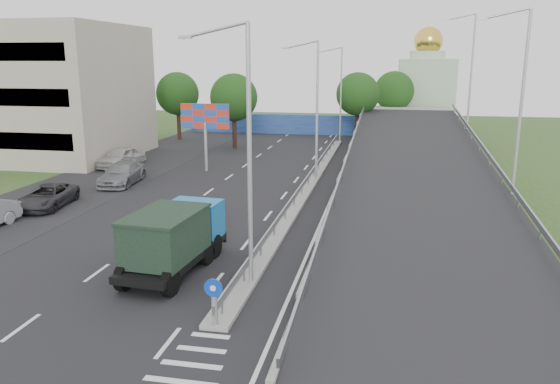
% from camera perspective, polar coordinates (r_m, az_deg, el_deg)
% --- Properties ---
extents(ground, '(160.00, 160.00, 0.00)m').
position_cam_1_polar(ground, '(17.35, -9.10, -17.33)').
color(ground, '#2D4C1E').
rests_on(ground, ground).
extents(road_surface, '(26.00, 90.00, 0.04)m').
position_cam_1_polar(road_surface, '(36.03, -2.69, -0.65)').
color(road_surface, black).
rests_on(road_surface, ground).
extents(parking_strip, '(8.00, 90.00, 0.05)m').
position_cam_1_polar(parking_strip, '(41.06, -20.59, 0.25)').
color(parking_strip, black).
rests_on(parking_strip, ground).
extents(median, '(1.00, 44.00, 0.20)m').
position_cam_1_polar(median, '(39.27, 2.96, 0.69)').
color(median, gray).
rests_on(median, ground).
extents(overpass_ramp, '(10.00, 50.00, 3.50)m').
position_cam_1_polar(overpass_ramp, '(38.61, 14.09, 2.58)').
color(overpass_ramp, gray).
rests_on(overpass_ramp, ground).
extents(median_guardrail, '(0.09, 44.00, 0.71)m').
position_cam_1_polar(median_guardrail, '(39.13, 2.98, 1.62)').
color(median_guardrail, gray).
rests_on(median_guardrail, median).
extents(sign_bollard, '(0.64, 0.23, 1.67)m').
position_cam_1_polar(sign_bollard, '(18.68, -6.89, -11.30)').
color(sign_bollard, black).
rests_on(sign_bollard, median).
extents(lamp_post_near, '(2.74, 0.18, 10.08)m').
position_cam_1_polar(lamp_post_near, '(20.81, -3.73, 5.12)').
color(lamp_post_near, '#B2B5B7').
rests_on(lamp_post_near, median).
extents(lamp_post_mid, '(2.74, 0.18, 10.08)m').
position_cam_1_polar(lamp_post_mid, '(40.36, 3.63, 9.24)').
color(lamp_post_mid, '#B2B5B7').
rests_on(lamp_post_mid, median).
extents(lamp_post_far, '(2.74, 0.18, 10.08)m').
position_cam_1_polar(lamp_post_far, '(60.20, 6.21, 10.62)').
color(lamp_post_far, '#B2B5B7').
rests_on(lamp_post_far, median).
extents(beige_building, '(24.00, 14.00, 12.00)m').
position_cam_1_polar(beige_building, '(58.04, -26.84, 9.35)').
color(beige_building, '#A89E8D').
rests_on(beige_building, ground).
extents(blue_wall, '(30.00, 0.50, 2.40)m').
position_cam_1_polar(blue_wall, '(67.00, 3.04, 7.03)').
color(blue_wall, navy).
rests_on(blue_wall, ground).
extents(church, '(7.00, 7.00, 13.80)m').
position_cam_1_polar(church, '(74.12, 14.96, 10.41)').
color(church, '#B2CCAD').
rests_on(church, ground).
extents(billboard, '(4.00, 0.24, 5.50)m').
position_cam_1_polar(billboard, '(44.55, -7.84, 7.45)').
color(billboard, '#B2B5B7').
rests_on(billboard, ground).
extents(tree_left_mid, '(4.80, 4.80, 7.60)m').
position_cam_1_polar(tree_left_mid, '(56.17, -4.85, 9.80)').
color(tree_left_mid, black).
rests_on(tree_left_mid, ground).
extents(tree_median_far, '(4.80, 4.80, 7.60)m').
position_cam_1_polar(tree_median_far, '(62.10, 8.13, 10.07)').
color(tree_median_far, black).
rests_on(tree_median_far, ground).
extents(tree_left_far, '(4.80, 4.80, 7.60)m').
position_cam_1_polar(tree_left_far, '(63.48, -10.66, 10.05)').
color(tree_left_far, black).
rests_on(tree_left_far, ground).
extents(tree_ramp_far, '(4.80, 4.80, 7.60)m').
position_cam_1_polar(tree_ramp_far, '(68.99, 11.83, 10.27)').
color(tree_ramp_far, black).
rests_on(tree_ramp_far, ground).
extents(dump_truck, '(2.87, 6.54, 2.81)m').
position_cam_1_polar(dump_truck, '(23.81, -10.96, -4.54)').
color(dump_truck, black).
rests_on(dump_truck, ground).
extents(parked_car_c, '(2.97, 5.25, 1.38)m').
position_cam_1_polar(parked_car_c, '(36.56, -23.13, -0.43)').
color(parked_car_c, '#2B2B2F').
rests_on(parked_car_c, ground).
extents(parked_car_d, '(2.74, 5.62, 1.58)m').
position_cam_1_polar(parked_car_d, '(41.56, -16.16, 1.86)').
color(parked_car_d, gray).
rests_on(parked_car_d, ground).
extents(parked_car_e, '(2.76, 5.26, 1.71)m').
position_cam_1_polar(parked_car_e, '(48.34, -16.26, 3.52)').
color(parked_car_e, '#AFADAB').
rests_on(parked_car_e, ground).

